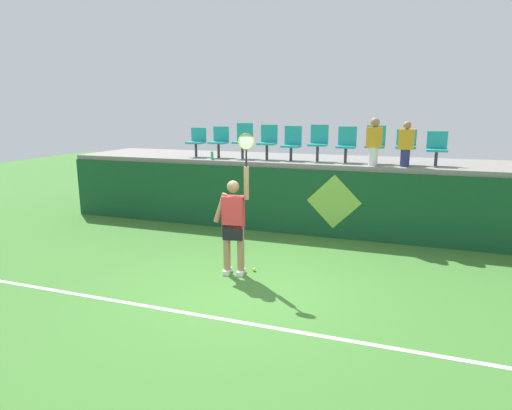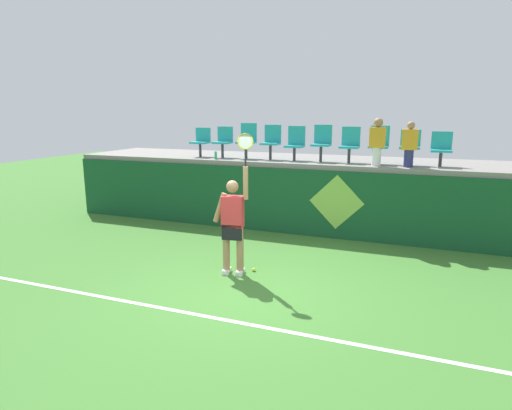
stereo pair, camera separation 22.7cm
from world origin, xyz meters
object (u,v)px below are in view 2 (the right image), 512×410
Objects in this scene: stadium_chair_7 at (379,143)px; tennis_ball at (254,270)px; tennis_player at (233,222)px; stadium_chair_4 at (295,142)px; stadium_chair_5 at (322,141)px; spectator_0 at (377,141)px; water_bottle at (216,155)px; stadium_chair_2 at (247,139)px; stadium_chair_3 at (271,140)px; stadium_chair_8 at (410,145)px; stadium_chair_9 at (441,147)px; stadium_chair_1 at (224,140)px; stadium_chair_6 at (350,143)px; stadium_chair_0 at (201,140)px; spectator_1 at (410,144)px.

tennis_ball is at bearing -117.79° from stadium_chair_7.
stadium_chair_4 reaches higher than tennis_player.
stadium_chair_5 is 0.83× the size of spectator_0.
stadium_chair_2 reaches higher than water_bottle.
stadium_chair_7 reaches higher than water_bottle.
spectator_0 reaches higher than stadium_chair_7.
stadium_chair_3 reaches higher than water_bottle.
stadium_chair_8 is 0.66m from stadium_chair_9.
stadium_chair_1 is 0.96× the size of stadium_chair_6.
stadium_chair_0 is at bearing -179.87° from stadium_chair_6.
tennis_player is 2.87× the size of stadium_chair_5.
stadium_chair_7 reaches higher than tennis_player.
stadium_chair_3 is 1.31m from stadium_chair_5.
stadium_chair_6 is (1.36, -0.00, 0.01)m from stadium_chair_4.
stadium_chair_6 is at bearing -0.01° from stadium_chair_5.
stadium_chair_2 is at bearing 179.99° from stadium_chair_7.
spectator_1 is (-0.00, -0.40, 0.05)m from stadium_chair_8.
stadium_chair_3 is at bearing 0.23° from stadium_chair_0.
stadium_chair_5 reaches higher than stadium_chair_4.
stadium_chair_1 reaches higher than stadium_chair_8.
spectator_1 is (3.35, -0.41, 0.03)m from stadium_chair_3.
stadium_chair_5 is 0.89× the size of spectator_1.
stadium_chair_2 is 1.02× the size of stadium_chair_5.
tennis_player is at bearing -127.44° from stadium_chair_8.
stadium_chair_8 is (1.36, -0.01, -0.00)m from stadium_chair_6.
spectator_0 reaches higher than tennis_ball.
stadium_chair_7 reaches higher than stadium_chair_4.
stadium_chair_7 is (1.36, 0.00, -0.00)m from stadium_chair_5.
stadium_chair_8 is 0.82m from spectator_0.
stadium_chair_7 is at bearing 90.00° from spectator_0.
stadium_chair_4 is at bearing 179.80° from stadium_chair_5.
stadium_chair_5 is 0.69m from stadium_chair_6.
spectator_1 is at bearing -16.85° from stadium_chair_6.
stadium_chair_5 is (0.76, 3.67, 1.22)m from tennis_player.
water_bottle is at bearing -141.16° from stadium_chair_2.
stadium_chair_6 is at bearing 71.63° from tennis_ball.
spectator_0 is at bearing -90.00° from stadium_chair_7.
stadium_chair_5 reaches higher than tennis_ball.
stadium_chair_5 is at bearing 0.05° from stadium_chair_3.
water_bottle is at bearing -170.91° from stadium_chair_6.
stadium_chair_0 is at bearing -179.80° from stadium_chair_1.
stadium_chair_5 is at bearing 0.15° from stadium_chair_1.
water_bottle is 0.26× the size of stadium_chair_0.
stadium_chair_7 is 0.46m from spectator_0.
water_bottle is at bearing 120.87° from tennis_player.
stadium_chair_4 is at bearing 179.86° from stadium_chair_9.
stadium_chair_3 is 1.14× the size of stadium_chair_9.
stadium_chair_0 is at bearing -180.00° from stadium_chair_8.
stadium_chair_6 reaches higher than tennis_player.
stadium_chair_8 is at bearing -0.25° from stadium_chair_4.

